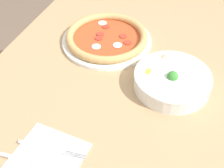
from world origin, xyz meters
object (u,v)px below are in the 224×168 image
Objects in this scene: pizza at (107,38)px; knife at (38,164)px; bowl at (172,80)px; fork at (50,149)px.

pizza is 1.40× the size of knife.
pizza is 0.29m from bowl.
pizza reaches higher than knife.
bowl is at bearing 50.13° from fork.
pizza reaches higher than fork.
fork is 0.80× the size of knife.
bowl is (0.14, 0.26, 0.01)m from pizza.
pizza is 1.75× the size of fork.
fork is (0.46, 0.03, -0.01)m from pizza.
pizza is at bearing 89.04° from fork.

